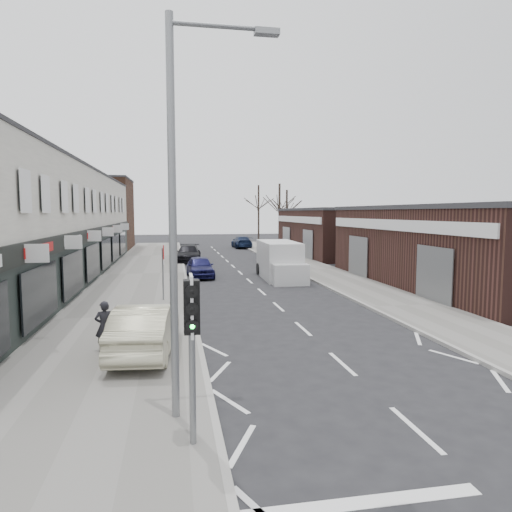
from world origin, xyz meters
name	(u,v)px	position (x,y,z in m)	size (l,w,h in m)	color
ground	(372,391)	(0.00, 0.00, 0.00)	(160.00, 160.00, 0.00)	black
pavement_left	(143,274)	(-6.75, 22.00, 0.06)	(5.50, 64.00, 0.12)	slate
pavement_right	(317,270)	(5.75, 22.00, 0.06)	(3.50, 64.00, 0.12)	slate
shop_terrace_left	(24,225)	(-13.50, 19.50, 3.55)	(8.00, 41.00, 7.10)	silver
brick_block_far	(95,215)	(-13.50, 45.00, 4.00)	(8.00, 10.00, 8.00)	#4C2F20
right_unit_near	(470,247)	(12.50, 14.00, 2.25)	(10.00, 18.00, 4.50)	#3B1F1A
right_unit_far	(344,233)	(12.50, 34.00, 2.25)	(10.00, 16.00, 4.50)	#3B1F1A
tree_far_a	(279,245)	(9.00, 48.00, 0.00)	(3.60, 3.60, 8.00)	#382D26
tree_far_b	(287,242)	(11.50, 54.00, 0.00)	(3.60, 3.60, 7.50)	#382D26
tree_far_c	(259,240)	(8.50, 60.00, 0.00)	(3.60, 3.60, 8.50)	#382D26
traffic_light	(192,320)	(-4.40, -2.02, 2.41)	(0.28, 0.60, 3.10)	slate
street_lamp	(181,197)	(-4.53, -0.80, 4.62)	(2.23, 0.22, 8.00)	slate
warning_sign	(163,257)	(-5.16, 12.00, 2.20)	(0.12, 0.80, 2.70)	slate
white_van	(280,261)	(2.11, 18.69, 1.14)	(2.36, 6.26, 2.41)	silver
sedan_on_pavement	(146,328)	(-5.55, 3.66, 0.87)	(1.58, 4.54, 1.50)	#B2AE8E
pedestrian	(105,326)	(-6.77, 4.02, 0.90)	(0.57, 0.37, 1.55)	black
parked_car_left_a	(200,267)	(-2.95, 20.29, 0.70)	(1.65, 4.11, 1.40)	#151644
parked_car_left_b	(188,254)	(-3.40, 29.87, 0.73)	(2.04, 5.02, 1.46)	black
parked_car_right_a	(275,257)	(3.50, 26.05, 0.70)	(1.48, 4.25, 1.40)	silver
parked_car_right_b	(269,254)	(3.50, 28.69, 0.68)	(1.61, 4.01, 1.37)	black
parked_car_right_c	(242,242)	(3.50, 44.55, 0.71)	(2.00, 4.92, 1.43)	#121E3B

